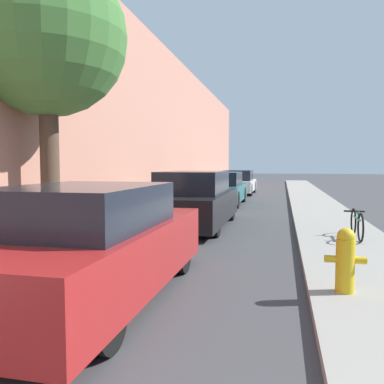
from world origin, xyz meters
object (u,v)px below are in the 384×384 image
at_px(parked_car_teal, 222,189).
at_px(street_tree_near, 47,37).
at_px(parked_car_black, 195,201).
at_px(bicycle, 357,224).
at_px(parked_car_white, 239,183).
at_px(parked_car_red, 89,245).
at_px(fire_hydrant, 345,259).

height_order(parked_car_teal, street_tree_near, street_tree_near).
xyz_separation_m(parked_car_black, bicycle, (3.93, -1.49, -0.28)).
bearing_deg(bicycle, street_tree_near, -164.96).
relative_size(parked_car_black, parked_car_white, 1.07).
relative_size(parked_car_red, bicycle, 2.94).
bearing_deg(parked_car_white, fire_hydrant, -79.50).
height_order(parked_car_white, bicycle, parked_car_white).
xyz_separation_m(fire_hydrant, bicycle, (0.80, 3.86, -0.10)).
bearing_deg(parked_car_black, fire_hydrant, -59.65).
bearing_deg(parked_car_white, street_tree_near, -98.45).
xyz_separation_m(parked_car_red, bicycle, (3.99, 4.47, -0.26)).
xyz_separation_m(parked_car_black, fire_hydrant, (3.13, -5.34, -0.18)).
distance_m(parked_car_teal, bicycle, 8.61).
relative_size(fire_hydrant, bicycle, 0.54).
height_order(parked_car_white, fire_hydrant, parked_car_white).
bearing_deg(street_tree_near, parked_car_red, -50.01).
bearing_deg(parked_car_black, bicycle, -20.71).
bearing_deg(parked_car_red, parked_car_white, 90.24).
relative_size(parked_car_teal, fire_hydrant, 5.37).
bearing_deg(street_tree_near, bicycle, 14.58).
xyz_separation_m(parked_car_black, street_tree_near, (-2.42, -3.14, 3.61)).
height_order(parked_car_red, fire_hydrant, parked_car_red).
xyz_separation_m(parked_car_red, parked_car_teal, (-0.10, 12.04, -0.03)).
height_order(street_tree_near, bicycle, street_tree_near).
height_order(parked_car_black, street_tree_near, street_tree_near).
distance_m(parked_car_red, parked_car_black, 5.95).
bearing_deg(parked_car_teal, parked_car_black, -88.57).
relative_size(parked_car_white, bicycle, 2.92).
bearing_deg(parked_car_teal, street_tree_near, -103.79).
bearing_deg(bicycle, parked_car_red, -131.29).
distance_m(parked_car_black, street_tree_near, 5.36).
bearing_deg(fire_hydrant, parked_car_red, -169.17).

